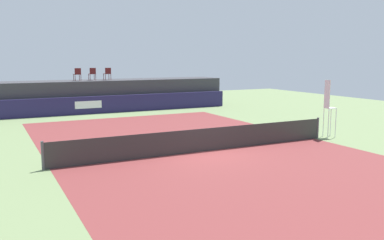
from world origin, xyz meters
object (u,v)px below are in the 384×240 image
at_px(spectator_chair_far_left, 77,74).
at_px(spectator_chair_left, 92,73).
at_px(spectator_chair_center, 107,73).
at_px(net_post_near, 43,156).
at_px(umpire_chair, 328,104).
at_px(net_post_far, 318,128).

xyz_separation_m(spectator_chair_far_left, spectator_chair_left, (1.10, 0.22, 0.00)).
xyz_separation_m(spectator_chair_center, net_post_near, (-6.42, -15.00, -2.19)).
relative_size(spectator_chair_center, net_post_near, 0.89).
height_order(spectator_chair_far_left, spectator_chair_left, same).
relative_size(umpire_chair, net_post_far, 2.76).
bearing_deg(spectator_chair_far_left, umpire_chair, -59.62).
bearing_deg(net_post_near, net_post_far, 0.00).
height_order(spectator_chair_left, spectator_chair_center, same).
bearing_deg(spectator_chair_far_left, net_post_far, -61.51).
bearing_deg(spectator_chair_center, net_post_near, -113.18).
xyz_separation_m(spectator_chair_far_left, net_post_near, (-4.27, -14.97, -2.19)).
height_order(spectator_chair_center, umpire_chair, spectator_chair_center).
distance_m(spectator_chair_far_left, net_post_far, 17.17).
relative_size(spectator_chair_left, net_post_far, 0.89).
distance_m(spectator_chair_left, net_post_near, 16.26).
relative_size(spectator_chair_left, spectator_chair_center, 1.00).
distance_m(spectator_chair_far_left, spectator_chair_left, 1.12).
bearing_deg(spectator_chair_center, spectator_chair_far_left, -179.19).
xyz_separation_m(spectator_chair_left, spectator_chair_center, (1.05, -0.19, 0.00)).
height_order(spectator_chair_far_left, net_post_near, spectator_chair_far_left).
distance_m(umpire_chair, net_post_far, 1.26).
height_order(spectator_chair_far_left, spectator_chair_center, same).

